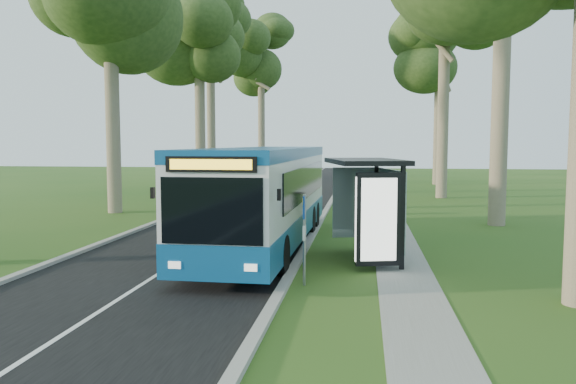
% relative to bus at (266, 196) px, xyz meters
% --- Properties ---
extents(ground, '(120.00, 120.00, 0.00)m').
position_rel_bus_xyz_m(ground, '(1.35, 0.31, -1.72)').
color(ground, '#295219').
rests_on(ground, ground).
extents(road, '(7.00, 100.00, 0.02)m').
position_rel_bus_xyz_m(road, '(-2.15, 10.31, -1.71)').
color(road, black).
rests_on(road, ground).
extents(kerb_east, '(0.25, 100.00, 0.12)m').
position_rel_bus_xyz_m(kerb_east, '(1.35, 10.31, -1.66)').
color(kerb_east, '#9E9B93').
rests_on(kerb_east, ground).
extents(kerb_west, '(0.25, 100.00, 0.12)m').
position_rel_bus_xyz_m(kerb_west, '(-5.65, 10.31, -1.66)').
color(kerb_west, '#9E9B93').
rests_on(kerb_west, ground).
extents(centre_line, '(0.12, 100.00, 0.00)m').
position_rel_bus_xyz_m(centre_line, '(-2.15, 10.31, -1.70)').
color(centre_line, white).
rests_on(centre_line, road).
extents(footpath, '(1.50, 100.00, 0.02)m').
position_rel_bus_xyz_m(footpath, '(4.35, 10.31, -1.71)').
color(footpath, gray).
rests_on(footpath, ground).
extents(bus, '(2.87, 12.61, 3.33)m').
position_rel_bus_xyz_m(bus, '(0.00, 0.00, 0.00)').
color(bus, silver).
rests_on(bus, ground).
extents(bus_stop_sign, '(0.08, 0.32, 2.24)m').
position_rel_bus_xyz_m(bus_stop_sign, '(1.81, -4.83, -0.31)').
color(bus_stop_sign, gray).
rests_on(bus_stop_sign, ground).
extents(bus_shelter, '(2.63, 3.84, 3.01)m').
position_rel_bus_xyz_m(bus_shelter, '(3.42, -2.04, 0.41)').
color(bus_shelter, black).
rests_on(bus_shelter, ground).
extents(litter_bin, '(0.61, 0.61, 1.06)m').
position_rel_bus_xyz_m(litter_bin, '(3.00, 9.00, -1.19)').
color(litter_bin, black).
rests_on(litter_bin, ground).
extents(car_white, '(2.72, 4.22, 1.34)m').
position_rel_bus_xyz_m(car_white, '(-7.97, 21.93, -1.06)').
color(car_white, white).
rests_on(car_white, ground).
extents(car_silver, '(1.75, 4.91, 1.61)m').
position_rel_bus_xyz_m(car_silver, '(-6.92, 34.36, -0.92)').
color(car_silver, '#96989D').
rests_on(car_silver, ground).
extents(tree_west_c, '(5.20, 5.20, 15.15)m').
position_rel_bus_xyz_m(tree_west_c, '(-7.65, 18.31, 9.50)').
color(tree_west_c, '#7A6B56').
rests_on(tree_west_c, ground).
extents(tree_west_d, '(5.20, 5.20, 16.54)m').
position_rel_bus_xyz_m(tree_west_d, '(-9.65, 28.31, 10.52)').
color(tree_west_d, '#7A6B56').
rests_on(tree_west_d, ground).
extents(tree_west_e, '(5.20, 5.20, 16.40)m').
position_rel_bus_xyz_m(tree_west_e, '(-7.15, 38.31, 10.42)').
color(tree_west_e, '#7A6B56').
rests_on(tree_west_e, ground).
extents(tree_east_c, '(5.20, 5.20, 16.26)m').
position_rel_bus_xyz_m(tree_east_c, '(8.15, 18.31, 10.31)').
color(tree_east_c, '#7A6B56').
rests_on(tree_east_c, ground).
extents(tree_east_d, '(5.20, 5.20, 15.05)m').
position_rel_bus_xyz_m(tree_east_d, '(9.35, 30.31, 9.43)').
color(tree_east_d, '#7A6B56').
rests_on(tree_east_d, ground).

